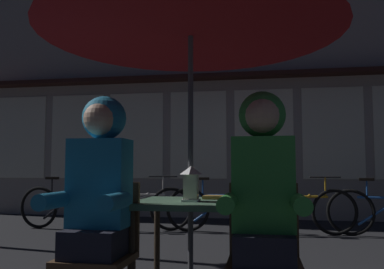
{
  "coord_description": "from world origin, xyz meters",
  "views": [
    {
      "loc": [
        0.47,
        -2.72,
        0.96
      ],
      "look_at": [
        0.0,
        0.06,
        1.19
      ],
      "focal_mm": 38.17,
      "sensor_mm": 36.0,
      "label": 1
    }
  ],
  "objects_px": {
    "book": "(218,197)",
    "chair_right": "(264,252)",
    "bicycle_third": "(221,209)",
    "bicycle_nearest": "(67,207)",
    "bicycle_second": "(137,208)",
    "cafe_table": "(191,216)",
    "person_right_hooded": "(263,188)",
    "lantern": "(191,183)",
    "bicycle_fourth": "(298,211)",
    "chair_left": "(101,247)",
    "person_left_hooded": "(98,187)",
    "patio_umbrella": "(191,10)"
  },
  "relations": [
    {
      "from": "chair_left",
      "to": "bicycle_nearest",
      "type": "relative_size",
      "value": 0.52
    },
    {
      "from": "book",
      "to": "chair_right",
      "type": "bearing_deg",
      "value": -56.36
    },
    {
      "from": "bicycle_nearest",
      "to": "person_left_hooded",
      "type": "bearing_deg",
      "value": -61.25
    },
    {
      "from": "person_right_hooded",
      "to": "bicycle_nearest",
      "type": "distance_m",
      "value": 4.81
    },
    {
      "from": "person_left_hooded",
      "to": "book",
      "type": "relative_size",
      "value": 7.0
    },
    {
      "from": "lantern",
      "to": "bicycle_fourth",
      "type": "bearing_deg",
      "value": 74.28
    },
    {
      "from": "cafe_table",
      "to": "bicycle_second",
      "type": "relative_size",
      "value": 0.45
    },
    {
      "from": "person_right_hooded",
      "to": "book",
      "type": "relative_size",
      "value": 7.0
    },
    {
      "from": "chair_right",
      "to": "bicycle_third",
      "type": "height_order",
      "value": "chair_right"
    },
    {
      "from": "bicycle_nearest",
      "to": "bicycle_third",
      "type": "bearing_deg",
      "value": 3.79
    },
    {
      "from": "bicycle_third",
      "to": "bicycle_nearest",
      "type": "bearing_deg",
      "value": -176.21
    },
    {
      "from": "patio_umbrella",
      "to": "bicycle_third",
      "type": "relative_size",
      "value": 1.38
    },
    {
      "from": "person_left_hooded",
      "to": "bicycle_third",
      "type": "distance_m",
      "value": 3.93
    },
    {
      "from": "person_right_hooded",
      "to": "book",
      "type": "xyz_separation_m",
      "value": [
        -0.31,
        0.6,
        -0.09
      ]
    },
    {
      "from": "person_right_hooded",
      "to": "bicycle_third",
      "type": "distance_m",
      "value": 3.97
    },
    {
      "from": "chair_right",
      "to": "bicycle_fourth",
      "type": "relative_size",
      "value": 0.52
    },
    {
      "from": "lantern",
      "to": "bicycle_fourth",
      "type": "height_order",
      "value": "lantern"
    },
    {
      "from": "chair_right",
      "to": "bicycle_nearest",
      "type": "height_order",
      "value": "chair_right"
    },
    {
      "from": "cafe_table",
      "to": "person_right_hooded",
      "type": "height_order",
      "value": "person_right_hooded"
    },
    {
      "from": "chair_right",
      "to": "bicycle_fourth",
      "type": "distance_m",
      "value": 3.77
    },
    {
      "from": "bicycle_second",
      "to": "cafe_table",
      "type": "bearing_deg",
      "value": -67.26
    },
    {
      "from": "person_left_hooded",
      "to": "bicycle_fourth",
      "type": "distance_m",
      "value": 4.09
    },
    {
      "from": "chair_right",
      "to": "bicycle_second",
      "type": "bearing_deg",
      "value": 116.86
    },
    {
      "from": "chair_left",
      "to": "person_left_hooded",
      "type": "bearing_deg",
      "value": -90.0
    },
    {
      "from": "cafe_table",
      "to": "chair_right",
      "type": "height_order",
      "value": "chair_right"
    },
    {
      "from": "bicycle_second",
      "to": "bicycle_third",
      "type": "distance_m",
      "value": 1.29
    },
    {
      "from": "patio_umbrella",
      "to": "person_right_hooded",
      "type": "bearing_deg",
      "value": -41.57
    },
    {
      "from": "person_right_hooded",
      "to": "bicycle_second",
      "type": "bearing_deg",
      "value": 116.51
    },
    {
      "from": "chair_left",
      "to": "bicycle_second",
      "type": "distance_m",
      "value": 3.85
    },
    {
      "from": "bicycle_second",
      "to": "bicycle_nearest",
      "type": "bearing_deg",
      "value": -176.86
    },
    {
      "from": "bicycle_nearest",
      "to": "bicycle_third",
      "type": "xyz_separation_m",
      "value": [
        2.4,
        0.16,
        0.0
      ]
    },
    {
      "from": "chair_right",
      "to": "person_left_hooded",
      "type": "xyz_separation_m",
      "value": [
        -0.96,
        -0.06,
        0.36
      ]
    },
    {
      "from": "patio_umbrella",
      "to": "person_left_hooded",
      "type": "relative_size",
      "value": 1.65
    },
    {
      "from": "chair_right",
      "to": "bicycle_fourth",
      "type": "xyz_separation_m",
      "value": [
        0.5,
        3.73,
        -0.14
      ]
    },
    {
      "from": "patio_umbrella",
      "to": "lantern",
      "type": "relative_size",
      "value": 10.0
    },
    {
      "from": "chair_left",
      "to": "chair_right",
      "type": "distance_m",
      "value": 0.96
    },
    {
      "from": "lantern",
      "to": "book",
      "type": "distance_m",
      "value": 0.31
    },
    {
      "from": "lantern",
      "to": "bicycle_third",
      "type": "distance_m",
      "value": 3.58
    },
    {
      "from": "cafe_table",
      "to": "chair_right",
      "type": "bearing_deg",
      "value": -37.55
    },
    {
      "from": "bicycle_third",
      "to": "book",
      "type": "height_order",
      "value": "bicycle_third"
    },
    {
      "from": "cafe_table",
      "to": "book",
      "type": "relative_size",
      "value": 3.7
    },
    {
      "from": "lantern",
      "to": "bicycle_fourth",
      "type": "xyz_separation_m",
      "value": [
        0.97,
        3.44,
        -0.51
      ]
    },
    {
      "from": "cafe_table",
      "to": "bicycle_fourth",
      "type": "xyz_separation_m",
      "value": [
        0.98,
        3.36,
        -0.29
      ]
    },
    {
      "from": "person_left_hooded",
      "to": "book",
      "type": "bearing_deg",
      "value": 42.96
    },
    {
      "from": "patio_umbrella",
      "to": "chair_left",
      "type": "distance_m",
      "value": 1.68
    },
    {
      "from": "lantern",
      "to": "bicycle_nearest",
      "type": "height_order",
      "value": "lantern"
    },
    {
      "from": "chair_right",
      "to": "person_right_hooded",
      "type": "height_order",
      "value": "person_right_hooded"
    },
    {
      "from": "chair_left",
      "to": "bicycle_fourth",
      "type": "relative_size",
      "value": 0.52
    },
    {
      "from": "chair_left",
      "to": "bicycle_second",
      "type": "height_order",
      "value": "chair_left"
    },
    {
      "from": "cafe_table",
      "to": "book",
      "type": "distance_m",
      "value": 0.27
    }
  ]
}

